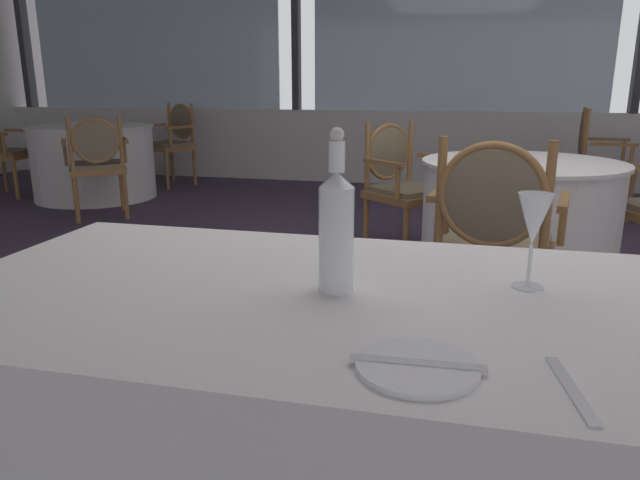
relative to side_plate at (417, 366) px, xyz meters
The scene contains 15 objects.
ground_plane 1.93m from the side_plate, 91.31° to the left, with size 15.23×15.23×0.00m, color #47384C.
window_wall_far 6.12m from the side_plate, 90.38° to the left, with size 11.71×0.14×2.85m.
foreground_table 0.54m from the side_plate, 129.28° to the left, with size 1.57×0.86×0.74m.
side_plate is the anchor object (origin of this frame).
butter_knife 0.01m from the side_plate, behind, with size 0.20×0.02×0.00m, color silver.
dinner_fork 0.21m from the side_plate, ahead, with size 0.19×0.02×0.00m, color silver.
water_bottle 0.38m from the side_plate, 121.64° to the left, with size 0.07×0.07×0.33m.
wine_glass 0.48m from the side_plate, 64.56° to the left, with size 0.07×0.07×0.20m.
background_table_0 2.61m from the side_plate, 81.38° to the left, with size 1.09×1.09×0.74m.
dining_chair_0_0 3.22m from the side_plate, 96.11° to the left, with size 0.65×0.66×0.90m.
dining_chair_0_1 1.63m from the side_plate, 82.92° to the left, with size 0.60×0.54×0.96m.
background_table_1 5.77m from the side_plate, 128.92° to the left, with size 1.24×1.24×0.74m.
dining_chair_1_0 6.31m from the side_plate, 120.46° to the left, with size 0.64×0.61×0.94m.
dining_chair_1_2 4.73m from the side_plate, 129.52° to the left, with size 0.66×0.64×0.89m.
dining_chair_3_0 4.93m from the side_plate, 75.66° to the left, with size 0.52×0.57×0.95m.
Camera 1 is at (0.08, -2.57, 1.16)m, focal length 32.54 mm.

